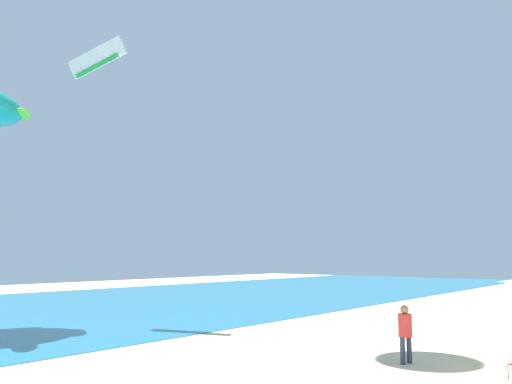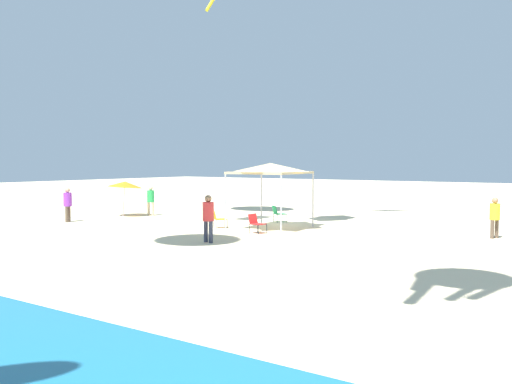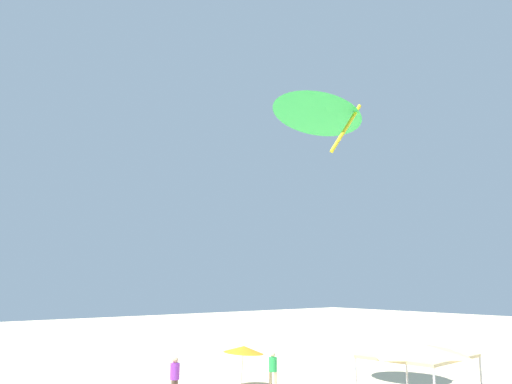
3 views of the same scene
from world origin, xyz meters
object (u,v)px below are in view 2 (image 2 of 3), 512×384
at_px(folding_chair_right_of_tent, 278,213).
at_px(person_kite_handler, 208,215).
at_px(person_near_umbrella, 68,202).
at_px(person_watching_sky, 151,198).
at_px(beach_umbrella, 125,184).
at_px(folding_chair_near_cooler, 256,222).
at_px(person_by_tent, 495,214).
at_px(folding_chair_facing_ocean, 218,218).
at_px(canopy_tent, 271,169).

relative_size(folding_chair_right_of_tent, person_kite_handler, 0.46).
bearing_deg(person_near_umbrella, person_watching_sky, 134.93).
xyz_separation_m(beach_umbrella, folding_chair_near_cooler, (-10.20, 1.87, -1.30)).
xyz_separation_m(person_near_umbrella, person_by_tent, (-18.93, -5.98, -0.07)).
height_order(folding_chair_facing_ocean, folding_chair_right_of_tent, same).
height_order(folding_chair_facing_ocean, person_kite_handler, person_kite_handler).
relative_size(beach_umbrella, folding_chair_near_cooler, 2.49).
relative_size(folding_chair_near_cooler, person_near_umbrella, 0.47).
xyz_separation_m(folding_chair_near_cooler, person_near_umbrella, (10.29, 1.82, 0.55)).
bearing_deg(canopy_tent, person_by_tent, -164.52).
height_order(person_near_umbrella, person_kite_handler, person_kite_handler).
relative_size(folding_chair_near_cooler, folding_chair_right_of_tent, 1.00).
relative_size(canopy_tent, folding_chair_right_of_tent, 4.33).
bearing_deg(person_watching_sky, folding_chair_facing_ocean, -28.14).
distance_m(folding_chair_facing_ocean, folding_chair_near_cooler, 2.57).
relative_size(folding_chair_facing_ocean, folding_chair_near_cooler, 1.00).
height_order(folding_chair_facing_ocean, folding_chair_near_cooler, same).
relative_size(folding_chair_right_of_tent, person_by_tent, 0.50).
bearing_deg(canopy_tent, beach_umbrella, -1.23).
bearing_deg(folding_chair_right_of_tent, person_watching_sky, 45.52).
bearing_deg(person_watching_sky, person_near_umbrella, -110.38).
height_order(beach_umbrella, folding_chair_right_of_tent, beach_umbrella).
height_order(folding_chair_right_of_tent, person_near_umbrella, person_near_umbrella).
bearing_deg(folding_chair_facing_ocean, person_watching_sky, 18.88).
distance_m(canopy_tent, folding_chair_right_of_tent, 3.69).
height_order(person_near_umbrella, person_watching_sky, person_near_umbrella).
bearing_deg(person_near_umbrella, person_by_tent, 74.15).
bearing_deg(person_by_tent, person_watching_sky, -63.81).
bearing_deg(folding_chair_facing_ocean, person_by_tent, -123.70).
distance_m(canopy_tent, folding_chair_near_cooler, 2.81).
bearing_deg(folding_chair_near_cooler, person_by_tent, -57.45).
distance_m(person_watching_sky, person_by_tent, 17.99).
xyz_separation_m(canopy_tent, person_kite_handler, (-0.49, 4.93, -1.66)).
relative_size(canopy_tent, person_kite_handler, 1.98).
height_order(folding_chair_near_cooler, person_watching_sky, person_watching_sky).
height_order(person_near_umbrella, person_by_tent, person_near_umbrella).
bearing_deg(person_kite_handler, beach_umbrella, 167.92).
distance_m(person_near_umbrella, person_kite_handler, 10.52).
xyz_separation_m(beach_umbrella, person_watching_sky, (-0.90, -1.07, -0.79)).
relative_size(folding_chair_near_cooler, person_kite_handler, 0.46).
relative_size(folding_chair_facing_ocean, person_kite_handler, 0.46).
bearing_deg(person_near_umbrella, folding_chair_right_of_tent, 91.94).
height_order(folding_chair_near_cooler, person_near_umbrella, person_near_umbrella).
bearing_deg(person_near_umbrella, folding_chair_near_cooler, 66.68).
distance_m(canopy_tent, person_watching_sky, 9.20).
bearing_deg(canopy_tent, person_near_umbrella, 19.34).
distance_m(beach_umbrella, person_kite_handler, 11.56).
bearing_deg(beach_umbrella, folding_chair_facing_ocean, 170.19).
height_order(person_watching_sky, person_by_tent, person_watching_sky).
distance_m(folding_chair_facing_ocean, person_kite_handler, 4.67).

